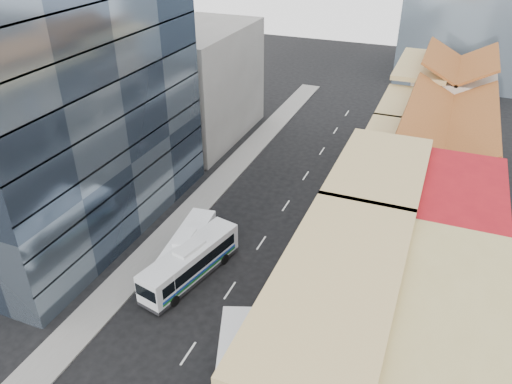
% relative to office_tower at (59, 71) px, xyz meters
% --- Properties ---
extents(sidewalk_right, '(3.00, 90.00, 0.15)m').
position_rel_office_tower_xyz_m(sidewalk_right, '(25.50, 3.00, -14.93)').
color(sidewalk_right, slate).
rests_on(sidewalk_right, ground).
extents(sidewalk_left, '(3.00, 90.00, 0.15)m').
position_rel_office_tower_xyz_m(sidewalk_left, '(8.50, 3.00, -14.93)').
color(sidewalk_left, slate).
rests_on(sidewalk_left, ground).
extents(shophouse_red, '(8.00, 10.00, 12.00)m').
position_rel_office_tower_xyz_m(shophouse_red, '(31.00, -2.00, -9.00)').
color(shophouse_red, '#A21219').
rests_on(shophouse_red, ground).
extents(shophouse_cream_near, '(8.00, 9.00, 10.00)m').
position_rel_office_tower_xyz_m(shophouse_cream_near, '(31.00, 7.50, -10.00)').
color(shophouse_cream_near, beige).
rests_on(shophouse_cream_near, ground).
extents(shophouse_cream_mid, '(8.00, 9.00, 10.00)m').
position_rel_office_tower_xyz_m(shophouse_cream_mid, '(31.00, 16.50, -10.00)').
color(shophouse_cream_mid, beige).
rests_on(shophouse_cream_mid, ground).
extents(shophouse_cream_far, '(8.00, 12.00, 11.00)m').
position_rel_office_tower_xyz_m(shophouse_cream_far, '(31.00, 27.00, -9.50)').
color(shophouse_cream_far, beige).
rests_on(shophouse_cream_far, ground).
extents(office_tower, '(12.00, 26.00, 30.00)m').
position_rel_office_tower_xyz_m(office_tower, '(0.00, 0.00, 0.00)').
color(office_tower, '#364355').
rests_on(office_tower, ground).
extents(office_block_far, '(10.00, 18.00, 14.00)m').
position_rel_office_tower_xyz_m(office_block_far, '(1.00, 23.00, -8.00)').
color(office_block_far, gray).
rests_on(office_block_far, ground).
extents(bus_left_near, '(4.55, 10.42, 3.25)m').
position_rel_office_tower_xyz_m(bus_left_near, '(13.35, -3.68, -13.37)').
color(bus_left_near, silver).
rests_on(bus_left_near, ground).
extents(bus_left_far, '(3.38, 9.82, 3.09)m').
position_rel_office_tower_xyz_m(bus_left_far, '(12.18, -2.38, -13.46)').
color(bus_left_far, white).
rests_on(bus_left_far, ground).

